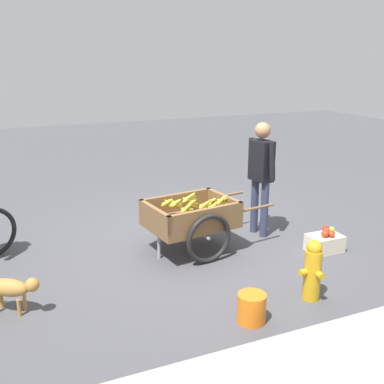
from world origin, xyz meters
The scene contains 7 objects.
ground_plane centered at (0.00, 0.00, 0.00)m, with size 24.00×24.00×0.00m, color #47474C.
fruit_cart centered at (0.15, 0.29, 0.44)m, with size 1.74×1.02×0.73m.
vendor_person centered at (-0.98, 0.14, 0.97)m, with size 0.24×0.56×1.62m.
dog centered at (2.40, 1.00, 0.27)m, with size 0.57×0.43×0.40m.
fire_hydrant centered at (-0.51, 1.97, 0.33)m, with size 0.25×0.25×0.67m.
plastic_bucket centered at (0.30, 2.10, 0.15)m, with size 0.28×0.28×0.29m, color orange.
apple_crate centered at (-1.46, 1.01, 0.13)m, with size 0.44×0.32×0.32m.
Camera 1 is at (2.41, 5.53, 2.50)m, focal length 43.52 mm.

